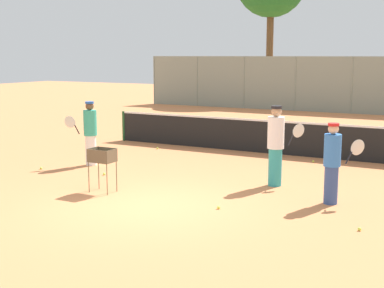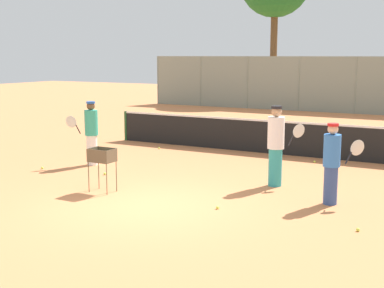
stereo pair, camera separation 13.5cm
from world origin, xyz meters
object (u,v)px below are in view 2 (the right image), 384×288
object	(u,v)px
tennis_net	(265,136)
player_white_outfit	(276,145)
player_red_cap	(91,132)
player_yellow_shirt	(332,163)
ball_cart	(102,159)

from	to	relation	value
tennis_net	player_white_outfit	bearing A→B (deg)	-65.87
tennis_net	player_red_cap	xyz separation A→B (m)	(-3.65, -4.11, 0.38)
player_yellow_shirt	tennis_net	bearing A→B (deg)	91.12
ball_cart	player_yellow_shirt	bearing A→B (deg)	16.98
player_yellow_shirt	ball_cart	world-z (taller)	player_yellow_shirt
tennis_net	player_yellow_shirt	distance (m)	5.94
player_red_cap	ball_cart	world-z (taller)	player_red_cap
player_red_cap	player_yellow_shirt	size ratio (longest dim) A/B	1.06
tennis_net	player_yellow_shirt	xyz separation A→B (m)	(3.33, -4.90, 0.33)
player_red_cap	ball_cart	size ratio (longest dim) A/B	1.80
player_white_outfit	player_yellow_shirt	xyz separation A→B (m)	(1.57, -0.95, -0.11)
tennis_net	ball_cart	distance (m)	6.55
player_white_outfit	ball_cart	distance (m)	4.07
player_white_outfit	player_red_cap	world-z (taller)	player_white_outfit
player_white_outfit	player_yellow_shirt	distance (m)	1.84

